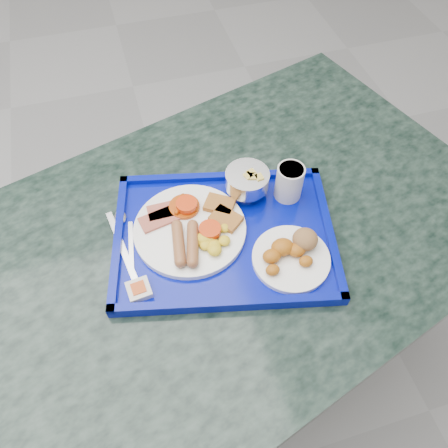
% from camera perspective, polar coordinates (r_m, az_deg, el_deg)
% --- Properties ---
extents(floor, '(6.00, 6.00, 0.00)m').
position_cam_1_polar(floor, '(1.84, -25.84, -12.89)').
color(floor, gray).
rests_on(floor, ground).
extents(table, '(1.39, 1.13, 0.76)m').
position_cam_1_polar(table, '(1.14, 1.21, -6.07)').
color(table, slate).
rests_on(table, floor).
extents(tray, '(0.53, 0.44, 0.03)m').
position_cam_1_polar(tray, '(0.95, -0.00, -1.63)').
color(tray, '#030D98').
rests_on(tray, table).
extents(main_plate, '(0.24, 0.24, 0.04)m').
position_cam_1_polar(main_plate, '(0.94, -4.10, -0.57)').
color(main_plate, white).
rests_on(main_plate, tray).
extents(bread_plate, '(0.16, 0.16, 0.05)m').
position_cam_1_polar(bread_plate, '(0.91, 8.89, -3.77)').
color(bread_plate, white).
rests_on(bread_plate, tray).
extents(fruit_bowl, '(0.10, 0.10, 0.07)m').
position_cam_1_polar(fruit_bowl, '(0.98, 3.07, 5.70)').
color(fruit_bowl, silver).
rests_on(fruit_bowl, tray).
extents(juice_cup, '(0.06, 0.06, 0.09)m').
position_cam_1_polar(juice_cup, '(0.98, 8.53, 5.54)').
color(juice_cup, silver).
rests_on(juice_cup, tray).
extents(spoon, '(0.04, 0.16, 0.01)m').
position_cam_1_polar(spoon, '(0.98, -13.03, -0.07)').
color(spoon, silver).
rests_on(spoon, tray).
extents(knife, '(0.04, 0.19, 0.00)m').
position_cam_1_polar(knife, '(0.95, -13.25, -2.71)').
color(knife, silver).
rests_on(knife, tray).
extents(jam_packet, '(0.05, 0.05, 0.02)m').
position_cam_1_polar(jam_packet, '(0.88, -11.04, -8.44)').
color(jam_packet, silver).
rests_on(jam_packet, tray).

